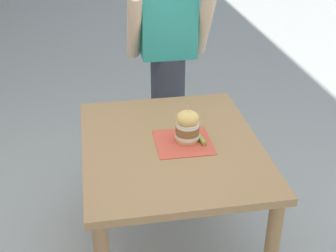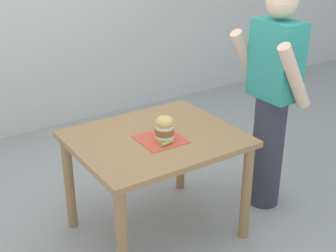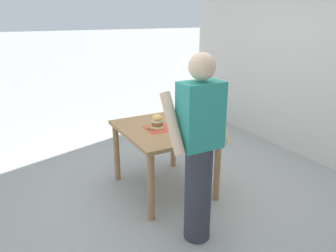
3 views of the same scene
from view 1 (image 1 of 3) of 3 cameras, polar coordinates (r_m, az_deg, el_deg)
patio_table at (r=2.48m, az=0.40°, el=-4.55°), size 0.92×1.09×0.77m
serving_paper at (r=2.42m, az=1.91°, el=-2.06°), size 0.29×0.29×0.00m
sandwich at (r=2.40m, az=2.40°, el=-0.00°), size 0.13×0.13×0.20m
pickle_spear at (r=2.43m, az=4.12°, el=-1.67°), size 0.04×0.09×0.02m
diner_across_table at (r=3.20m, az=0.00°, el=8.34°), size 0.55×0.35×1.69m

